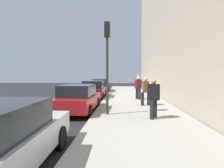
{
  "coord_description": "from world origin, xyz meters",
  "views": [
    {
      "loc": [
        -16.13,
        -2.4,
        2.09
      ],
      "look_at": [
        0.38,
        -1.58,
        1.22
      ],
      "focal_mm": 30.85,
      "sensor_mm": 36.0,
      "label": 1
    }
  ],
  "objects_px": {
    "parked_car_maroon": "(94,90)",
    "pedestrian_burgundy_coat": "(138,87)",
    "pedestrian_tan_coat": "(138,81)",
    "pedestrian_brown_coat": "(146,91)",
    "traffic_light_pole": "(107,52)",
    "pedestrian_black_coat": "(154,97)",
    "parked_car_red": "(78,99)",
    "parked_car_navy": "(100,86)",
    "rolling_suitcase": "(137,86)"
  },
  "relations": [
    {
      "from": "traffic_light_pole",
      "to": "rolling_suitcase",
      "type": "bearing_deg",
      "value": -9.51
    },
    {
      "from": "rolling_suitcase",
      "to": "traffic_light_pole",
      "type": "bearing_deg",
      "value": 170.49
    },
    {
      "from": "parked_car_maroon",
      "to": "parked_car_navy",
      "type": "xyz_separation_m",
      "value": [
        5.51,
        0.05,
        0.0
      ]
    },
    {
      "from": "parked_car_maroon",
      "to": "pedestrian_burgundy_coat",
      "type": "xyz_separation_m",
      "value": [
        -1.47,
        -3.64,
        0.32
      ]
    },
    {
      "from": "parked_car_navy",
      "to": "parked_car_maroon",
      "type": "bearing_deg",
      "value": -179.51
    },
    {
      "from": "parked_car_maroon",
      "to": "pedestrian_tan_coat",
      "type": "xyz_separation_m",
      "value": [
        9.38,
        -4.56,
        0.37
      ]
    },
    {
      "from": "pedestrian_brown_coat",
      "to": "rolling_suitcase",
      "type": "distance_m",
      "value": 14.3
    },
    {
      "from": "pedestrian_brown_coat",
      "to": "pedestrian_burgundy_coat",
      "type": "bearing_deg",
      "value": 3.82
    },
    {
      "from": "pedestrian_burgundy_coat",
      "to": "traffic_light_pole",
      "type": "bearing_deg",
      "value": 160.86
    },
    {
      "from": "rolling_suitcase",
      "to": "parked_car_maroon",
      "type": "bearing_deg",
      "value": 155.38
    },
    {
      "from": "pedestrian_burgundy_coat",
      "to": "pedestrian_black_coat",
      "type": "height_order",
      "value": "pedestrian_burgundy_coat"
    },
    {
      "from": "parked_car_red",
      "to": "rolling_suitcase",
      "type": "distance_m",
      "value": 16.52
    },
    {
      "from": "pedestrian_burgundy_coat",
      "to": "pedestrian_black_coat",
      "type": "distance_m",
      "value": 6.41
    },
    {
      "from": "parked_car_maroon",
      "to": "pedestrian_brown_coat",
      "type": "bearing_deg",
      "value": -138.92
    },
    {
      "from": "parked_car_red",
      "to": "traffic_light_pole",
      "type": "relative_size",
      "value": 0.98
    },
    {
      "from": "pedestrian_black_coat",
      "to": "rolling_suitcase",
      "type": "xyz_separation_m",
      "value": [
        17.75,
        -0.77,
        -0.63
      ]
    },
    {
      "from": "parked_car_navy",
      "to": "traffic_light_pole",
      "type": "bearing_deg",
      "value": -172.24
    },
    {
      "from": "pedestrian_black_coat",
      "to": "rolling_suitcase",
      "type": "distance_m",
      "value": 17.78
    },
    {
      "from": "pedestrian_black_coat",
      "to": "parked_car_red",
      "type": "bearing_deg",
      "value": 63.6
    },
    {
      "from": "pedestrian_black_coat",
      "to": "rolling_suitcase",
      "type": "height_order",
      "value": "pedestrian_black_coat"
    },
    {
      "from": "pedestrian_burgundy_coat",
      "to": "pedestrian_tan_coat",
      "type": "bearing_deg",
      "value": -4.83
    },
    {
      "from": "parked_car_red",
      "to": "pedestrian_brown_coat",
      "type": "xyz_separation_m",
      "value": [
        1.62,
        -3.82,
        0.31
      ]
    },
    {
      "from": "pedestrian_black_coat",
      "to": "parked_car_maroon",
      "type": "bearing_deg",
      "value": 25.47
    },
    {
      "from": "parked_car_navy",
      "to": "pedestrian_tan_coat",
      "type": "relative_size",
      "value": 2.59
    },
    {
      "from": "parked_car_red",
      "to": "pedestrian_tan_coat",
      "type": "relative_size",
      "value": 2.34
    },
    {
      "from": "pedestrian_brown_coat",
      "to": "traffic_light_pole",
      "type": "distance_m",
      "value": 4.03
    },
    {
      "from": "parked_car_red",
      "to": "traffic_light_pole",
      "type": "xyz_separation_m",
      "value": [
        -1.11,
        -1.66,
        2.35
      ]
    },
    {
      "from": "parked_car_navy",
      "to": "pedestrian_burgundy_coat",
      "type": "relative_size",
      "value": 2.72
    },
    {
      "from": "parked_car_navy",
      "to": "pedestrian_black_coat",
      "type": "height_order",
      "value": "pedestrian_black_coat"
    },
    {
      "from": "pedestrian_burgundy_coat",
      "to": "pedestrian_tan_coat",
      "type": "height_order",
      "value": "pedestrian_tan_coat"
    },
    {
      "from": "parked_car_maroon",
      "to": "pedestrian_burgundy_coat",
      "type": "bearing_deg",
      "value": -111.93
    },
    {
      "from": "pedestrian_brown_coat",
      "to": "rolling_suitcase",
      "type": "relative_size",
      "value": 1.85
    },
    {
      "from": "parked_car_navy",
      "to": "traffic_light_pole",
      "type": "height_order",
      "value": "traffic_light_pole"
    },
    {
      "from": "parked_car_red",
      "to": "rolling_suitcase",
      "type": "height_order",
      "value": "parked_car_red"
    },
    {
      "from": "parked_car_maroon",
      "to": "pedestrian_brown_coat",
      "type": "relative_size",
      "value": 2.48
    },
    {
      "from": "parked_car_navy",
      "to": "pedestrian_black_coat",
      "type": "distance_m",
      "value": 13.92
    },
    {
      "from": "parked_car_maroon",
      "to": "rolling_suitcase",
      "type": "relative_size",
      "value": 4.59
    },
    {
      "from": "pedestrian_brown_coat",
      "to": "pedestrian_black_coat",
      "type": "bearing_deg",
      "value": 178.6
    },
    {
      "from": "pedestrian_burgundy_coat",
      "to": "pedestrian_tan_coat",
      "type": "distance_m",
      "value": 10.88
    },
    {
      "from": "pedestrian_black_coat",
      "to": "pedestrian_tan_coat",
      "type": "xyz_separation_m",
      "value": [
        17.26,
        -0.81,
        0.05
      ]
    },
    {
      "from": "pedestrian_tan_coat",
      "to": "traffic_light_pole",
      "type": "bearing_deg",
      "value": 170.1
    },
    {
      "from": "parked_car_navy",
      "to": "rolling_suitcase",
      "type": "height_order",
      "value": "parked_car_navy"
    },
    {
      "from": "pedestrian_black_coat",
      "to": "traffic_light_pole",
      "type": "relative_size",
      "value": 0.4
    },
    {
      "from": "parked_car_maroon",
      "to": "traffic_light_pole",
      "type": "bearing_deg",
      "value": -166.77
    },
    {
      "from": "pedestrian_brown_coat",
      "to": "pedestrian_tan_coat",
      "type": "xyz_separation_m",
      "value": [
        13.78,
        -0.72,
        0.05
      ]
    },
    {
      "from": "parked_car_maroon",
      "to": "pedestrian_black_coat",
      "type": "xyz_separation_m",
      "value": [
        -7.88,
        -3.75,
        0.31
      ]
    },
    {
      "from": "parked_car_red",
      "to": "rolling_suitcase",
      "type": "xyz_separation_m",
      "value": [
        15.9,
        -4.5,
        -0.32
      ]
    },
    {
      "from": "parked_car_red",
      "to": "pedestrian_brown_coat",
      "type": "height_order",
      "value": "pedestrian_brown_coat"
    },
    {
      "from": "parked_car_navy",
      "to": "pedestrian_brown_coat",
      "type": "height_order",
      "value": "pedestrian_brown_coat"
    },
    {
      "from": "parked_car_red",
      "to": "pedestrian_black_coat",
      "type": "height_order",
      "value": "pedestrian_black_coat"
    }
  ]
}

